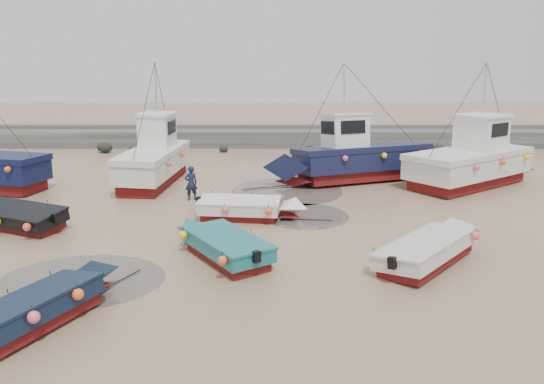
{
  "coord_description": "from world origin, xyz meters",
  "views": [
    {
      "loc": [
        2.48,
        -17.09,
        6.61
      ],
      "look_at": [
        2.48,
        3.01,
        1.4
      ],
      "focal_mm": 35.0,
      "sensor_mm": 36.0,
      "label": 1
    }
  ],
  "objects": [
    {
      "name": "dinghy_3",
      "position": [
        7.77,
        -0.74,
        0.54
      ],
      "size": [
        5.03,
        5.53,
        1.43
      ],
      "rotation": [
        0.0,
        0.0,
        -0.72
      ],
      "color": "maroon",
      "rests_on": "ground"
    },
    {
      "name": "dinghy_1",
      "position": [
        -3.26,
        -4.74,
        0.55
      ],
      "size": [
        3.27,
        5.4,
        1.43
      ],
      "rotation": [
        0.0,
        0.0,
        -0.46
      ],
      "color": "maroon",
      "rests_on": "ground"
    },
    {
      "name": "dinghy_2",
      "position": [
        0.78,
        -0.31,
        0.55
      ],
      "size": [
        3.94,
        5.28,
        1.43
      ],
      "rotation": [
        0.0,
        0.0,
        0.59
      ],
      "color": "maroon",
      "rests_on": "ground"
    },
    {
      "name": "puddle_a",
      "position": [
        -3.32,
        -2.23,
        0.0
      ],
      "size": [
        5.09,
        5.09,
        0.01
      ],
      "primitive_type": "cylinder",
      "color": "#564F44",
      "rests_on": "ground"
    },
    {
      "name": "puddle_d",
      "position": [
        3.24,
        8.67,
        0.0
      ],
      "size": [
        5.57,
        5.57,
        0.01
      ],
      "primitive_type": "cylinder",
      "color": "#564F44",
      "rests_on": "ground"
    },
    {
      "name": "cabin_boat_2",
      "position": [
        6.78,
        10.77,
        1.33
      ],
      "size": [
        10.24,
        5.29,
        6.22
      ],
      "rotation": [
        0.0,
        0.0,
        1.91
      ],
      "color": "maroon",
      "rests_on": "ground"
    },
    {
      "name": "seawall",
      "position": [
        0.05,
        21.99,
        0.63
      ],
      "size": [
        60.0,
        4.92,
        1.5
      ],
      "color": "slate",
      "rests_on": "ground"
    },
    {
      "name": "person",
      "position": [
        -1.3,
        6.93,
        0.0
      ],
      "size": [
        0.7,
        0.6,
        1.62
      ],
      "primitive_type": "imported",
      "rotation": [
        0.0,
        0.0,
        3.56
      ],
      "color": "#141D32",
      "rests_on": "ground"
    },
    {
      "name": "ground",
      "position": [
        0.0,
        0.0,
        0.0
      ],
      "size": [
        120.0,
        120.0,
        0.0
      ],
      "primitive_type": "plane",
      "color": "tan",
      "rests_on": "ground"
    },
    {
      "name": "puddle_b",
      "position": [
        3.9,
        4.38,
        0.0
      ],
      "size": [
        3.66,
        3.66,
        0.01
      ],
      "primitive_type": "cylinder",
      "color": "#564F44",
      "rests_on": "ground"
    },
    {
      "name": "cabin_boat_3",
      "position": [
        13.13,
        10.08,
        1.34
      ],
      "size": [
        9.16,
        7.23,
        6.22
      ],
      "rotation": [
        0.0,
        0.0,
        -0.95
      ],
      "color": "maroon",
      "rests_on": "ground"
    },
    {
      "name": "dinghy_5",
      "position": [
        1.5,
        3.96,
        0.55
      ],
      "size": [
        5.64,
        2.3,
        1.43
      ],
      "rotation": [
        0.0,
        0.0,
        -1.67
      ],
      "color": "maroon",
      "rests_on": "ground"
    },
    {
      "name": "cabin_boat_1",
      "position": [
        -3.7,
        10.71,
        1.36
      ],
      "size": [
        3.14,
        9.72,
        6.22
      ],
      "rotation": [
        0.0,
        0.0,
        -0.1
      ],
      "color": "maroon",
      "rests_on": "ground"
    },
    {
      "name": "dinghy_4",
      "position": [
        -7.81,
        2.92,
        0.54
      ],
      "size": [
        6.03,
        3.41,
        1.43
      ],
      "rotation": [
        0.0,
        0.0,
        1.14
      ],
      "color": "maroon",
      "rests_on": "ground"
    }
  ]
}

